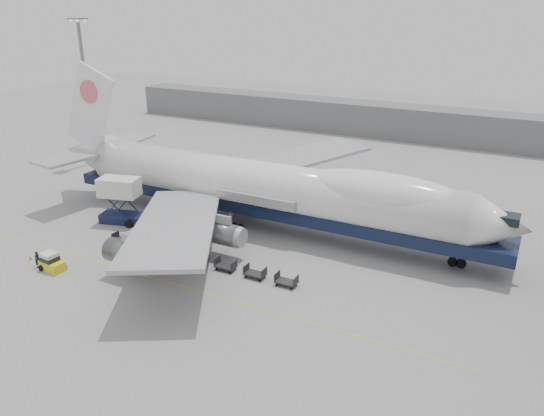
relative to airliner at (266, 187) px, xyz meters
The scene contains 16 objects.
ground 13.27m from the airliner, 93.08° to the right, with size 260.00×260.00×0.00m, color gray.
apron_line 18.87m from the airliner, 92.05° to the right, with size 60.00×0.15×0.01m, color gold.
hangar 59.01m from the airliner, 100.40° to the left, with size 110.00×8.00×7.00m, color slate.
floodlight_mast 45.14m from the airliner, 164.28° to the left, with size 2.40×2.40×25.43m.
airliner is the anchor object (origin of this frame).
catering_truck 19.74m from the airliner, 157.58° to the right, with size 6.16×4.91×6.24m.
baggage_tug 27.08m from the airliner, 125.34° to the right, with size 2.93×1.72×2.07m.
ground_worker 28.34m from the airliner, 128.24° to the right, with size 0.70×0.46×1.91m, color black.
traffic_cone 29.40m from the airliner, 133.03° to the right, with size 0.34×0.34×0.50m.
dolly_0 19.15m from the airliner, 136.24° to the right, with size 2.30×1.35×1.30m.
dolly_1 16.75m from the airliner, 126.85° to the right, with size 2.30×1.35×1.30m.
dolly_2 14.93m from the airliner, 114.46° to the right, with size 2.30×1.35×1.30m.
dolly_3 13.90m from the airliner, 99.10° to the right, with size 2.30×1.35×1.30m.
dolly_4 13.86m from the airliner, 82.34° to the right, with size 2.30×1.35×1.30m.
dolly_5 14.80m from the airliner, 66.78° to the right, with size 2.30×1.35×1.30m.
dolly_6 16.57m from the airliner, 54.11° to the right, with size 2.30×1.35×1.30m.
Camera 1 is at (31.32, -44.89, 27.80)m, focal length 35.00 mm.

